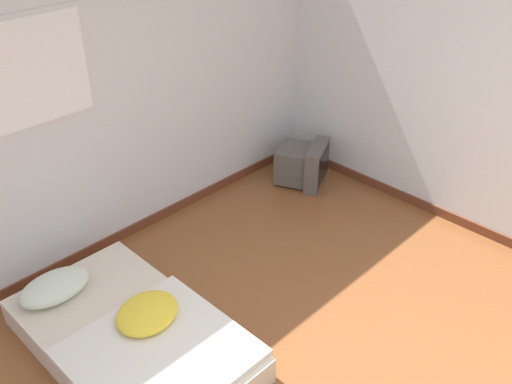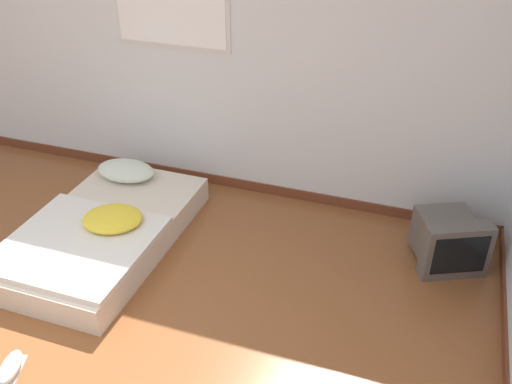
{
  "view_description": "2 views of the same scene",
  "coord_description": "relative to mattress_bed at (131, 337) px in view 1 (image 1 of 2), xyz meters",
  "views": [
    {
      "loc": [
        -1.76,
        -0.92,
        3.02
      ],
      "look_at": [
        0.93,
        1.71,
        0.65
      ],
      "focal_mm": 40.0,
      "sensor_mm": 36.0,
      "label": 1
    },
    {
      "loc": [
        1.91,
        -1.43,
        2.75
      ],
      "look_at": [
        0.78,
        1.82,
        0.59
      ],
      "focal_mm": 40.0,
      "sensor_mm": 36.0,
      "label": 2
    }
  ],
  "objects": [
    {
      "name": "crt_tv",
      "position": [
        2.55,
        0.64,
        0.07
      ],
      "size": [
        0.6,
        0.6,
        0.43
      ],
      "color": "#56514C",
      "rests_on": "ground_plane"
    },
    {
      "name": "wall_back",
      "position": [
        0.4,
        1.18,
        1.15
      ],
      "size": [
        7.54,
        0.08,
        2.6
      ],
      "color": "silver",
      "rests_on": "ground_plane"
    },
    {
      "name": "mattress_bed",
      "position": [
        0.0,
        0.0,
        0.0
      ],
      "size": [
        1.03,
        1.76,
        0.35
      ],
      "color": "beige",
      "rests_on": "ground_plane"
    }
  ]
}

